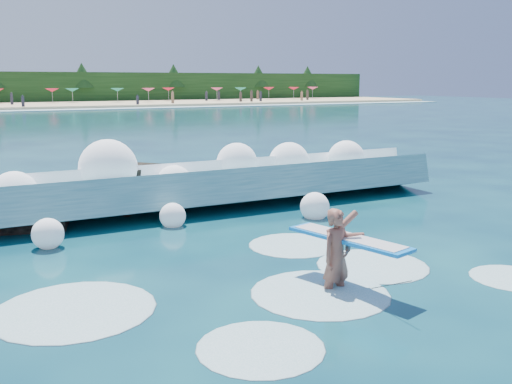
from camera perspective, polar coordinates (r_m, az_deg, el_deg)
ground at (r=10.48m, az=-2.16°, el=-9.07°), size 200.00×200.00×0.00m
breaking_wave at (r=16.17m, az=-11.72°, el=-0.02°), size 18.70×2.88×1.61m
rock_cluster at (r=16.02m, az=-23.36°, el=-1.25°), size 8.37×3.35×1.39m
surfer_with_board at (r=10.08m, az=8.34°, el=-6.12°), size 1.19×2.93×1.75m
wave_spray at (r=15.83m, az=-13.78°, el=1.47°), size 14.80×4.48×2.15m
surf_foam at (r=10.27m, az=1.31°, el=-9.48°), size 9.58×5.95×0.13m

